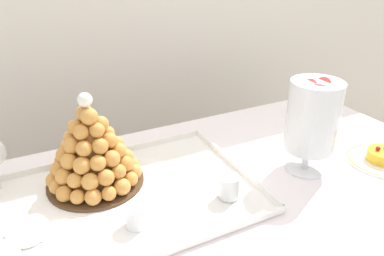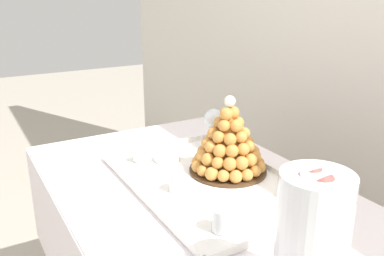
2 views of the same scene
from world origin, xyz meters
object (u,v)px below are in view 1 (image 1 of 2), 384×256
Objects in this scene: dessert_cup_mid_left at (136,217)px; fruit_tart_plate at (382,159)px; serving_tray at (119,200)px; dessert_cup_centre at (229,188)px; croquembouche at (92,151)px; macaron_goblet at (313,117)px; creme_brulee_ramekin at (27,230)px.

dessert_cup_mid_left is 0.73m from fruit_tart_plate.
dessert_cup_centre is (0.25, -0.11, 0.03)m from serving_tray.
dessert_cup_mid_left is 0.24m from dessert_cup_centre.
croquembouche is (-0.03, 0.09, 0.10)m from serving_tray.
dessert_cup_centre is 0.50m from fruit_tart_plate.
macaron_goblet is (0.50, 0.02, 0.13)m from dessert_cup_mid_left.
macaron_goblet reaches higher than dessert_cup_centre.
creme_brulee_ramekin is at bearing 160.95° from dessert_cup_mid_left.
croquembouche is at bearing 35.82° from creme_brulee_ramekin.
dessert_cup_mid_left is at bearing -78.56° from croquembouche.
macaron_goblet is 1.38× the size of fruit_tart_plate.
serving_tray is 11.61× the size of dessert_cup_centre.
creme_brulee_ramekin is (-0.21, -0.03, 0.02)m from serving_tray.
croquembouche reaches higher than fruit_tart_plate.
macaron_goblet reaches higher than serving_tray.
dessert_cup_mid_left is at bearing -85.94° from serving_tray.
dessert_cup_mid_left is 0.19× the size of macaron_goblet.
croquembouche is 0.58m from macaron_goblet.
croquembouche is at bearing 161.46° from fruit_tart_plate.
dessert_cup_mid_left is 0.52m from macaron_goblet.
macaron_goblet is (0.55, -0.19, 0.06)m from croquembouche.
dessert_cup_mid_left is 0.59× the size of creme_brulee_ramekin.
dessert_cup_mid_left is 0.23m from creme_brulee_ramekin.
creme_brulee_ramekin is at bearing 172.21° from fruit_tart_plate.
croquembouche is at bearing 101.44° from dessert_cup_mid_left.
serving_tray is at bearing 94.06° from dessert_cup_mid_left.
dessert_cup_centre reaches higher than serving_tray.
creme_brulee_ramekin is (-0.22, 0.08, -0.01)m from dessert_cup_mid_left.
dessert_cup_centre is at bearing -175.54° from macaron_goblet.
serving_tray is 0.14m from croquembouche.
croquembouche is 4.96× the size of dessert_cup_mid_left.
creme_brulee_ramekin is at bearing -170.79° from serving_tray.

